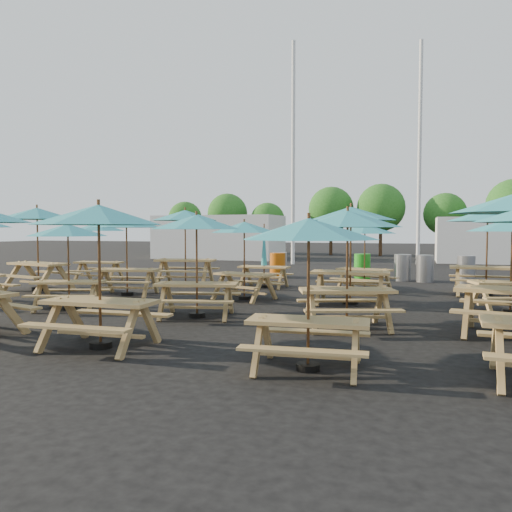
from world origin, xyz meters
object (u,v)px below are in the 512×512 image
(picnic_unit_18, at_px, (512,230))
(picnic_unit_5, at_px, (68,235))
(picnic_unit_11, at_px, (264,261))
(picnic_unit_19, at_px, (488,220))
(picnic_unit_6, at_px, (126,227))
(picnic_unit_12, at_px, (309,238))
(picnic_unit_2, at_px, (37,218))
(picnic_unit_15, at_px, (365,233))
(waste_bin_2, at_px, (362,267))
(waste_bin_5, at_px, (466,270))
(picnic_unit_3, at_px, (99,230))
(waste_bin_4, at_px, (425,269))
(picnic_unit_8, at_px, (99,223))
(picnic_unit_10, at_px, (244,232))
(waste_bin_3, at_px, (402,268))
(picnic_unit_9, at_px, (197,228))
(waste_bin_0, at_px, (279,265))
(waste_bin_1, at_px, (278,265))
(picnic_unit_13, at_px, (348,226))
(picnic_unit_7, at_px, (185,220))

(picnic_unit_18, bearing_deg, picnic_unit_5, 178.23)
(picnic_unit_11, height_order, picnic_unit_19, picnic_unit_19)
(picnic_unit_6, height_order, picnic_unit_12, picnic_unit_6)
(picnic_unit_11, bearing_deg, picnic_unit_2, -154.57)
(picnic_unit_15, xyz_separation_m, waste_bin_2, (-0.46, 3.61, -1.30))
(picnic_unit_6, relative_size, waste_bin_5, 2.48)
(picnic_unit_3, distance_m, waste_bin_4, 11.84)
(picnic_unit_8, relative_size, picnic_unit_10, 0.97)
(waste_bin_3, xyz_separation_m, waste_bin_4, (0.78, -0.19, 0.00))
(picnic_unit_11, xyz_separation_m, picnic_unit_12, (3.40, -8.94, 0.92))
(picnic_unit_5, distance_m, picnic_unit_12, 7.16)
(picnic_unit_15, bearing_deg, picnic_unit_19, 19.70)
(picnic_unit_18, xyz_separation_m, waste_bin_3, (-2.55, 6.72, -1.38))
(picnic_unit_9, bearing_deg, picnic_unit_5, 166.68)
(picnic_unit_6, distance_m, waste_bin_0, 7.46)
(waste_bin_1, bearing_deg, picnic_unit_10, -82.48)
(picnic_unit_11, xyz_separation_m, waste_bin_3, (4.19, 3.64, -0.36))
(picnic_unit_8, height_order, picnic_unit_18, picnic_unit_8)
(picnic_unit_6, height_order, picnic_unit_11, picnic_unit_6)
(picnic_unit_8, bearing_deg, waste_bin_0, 90.48)
(picnic_unit_13, relative_size, picnic_unit_15, 1.10)
(picnic_unit_10, distance_m, picnic_unit_13, 4.42)
(waste_bin_2, bearing_deg, picnic_unit_10, -110.47)
(waste_bin_0, bearing_deg, picnic_unit_2, -130.95)
(picnic_unit_8, height_order, waste_bin_3, picnic_unit_8)
(picnic_unit_19, height_order, waste_bin_1, picnic_unit_19)
(picnic_unit_8, distance_m, picnic_unit_10, 5.90)
(picnic_unit_11, height_order, waste_bin_3, picnic_unit_11)
(waste_bin_5, bearing_deg, picnic_unit_5, -135.59)
(waste_bin_5, bearing_deg, waste_bin_3, 173.77)
(picnic_unit_6, distance_m, picnic_unit_18, 9.89)
(picnic_unit_13, bearing_deg, picnic_unit_3, 129.73)
(picnic_unit_5, relative_size, picnic_unit_18, 0.96)
(picnic_unit_10, xyz_separation_m, picnic_unit_13, (3.16, -3.08, 0.12))
(picnic_unit_9, xyz_separation_m, picnic_unit_13, (3.22, -0.20, 0.03))
(picnic_unit_7, height_order, picnic_unit_15, picnic_unit_7)
(picnic_unit_9, bearing_deg, waste_bin_0, 81.27)
(waste_bin_0, distance_m, waste_bin_1, 0.42)
(picnic_unit_5, distance_m, picnic_unit_11, 6.53)
(picnic_unit_7, relative_size, waste_bin_1, 2.72)
(picnic_unit_5, bearing_deg, picnic_unit_10, 22.12)
(picnic_unit_8, distance_m, waste_bin_2, 12.73)
(picnic_unit_8, relative_size, picnic_unit_18, 0.95)
(picnic_unit_10, bearing_deg, picnic_unit_3, 174.12)
(picnic_unit_9, height_order, picnic_unit_15, picnic_unit_9)
(picnic_unit_10, height_order, picnic_unit_19, picnic_unit_19)
(picnic_unit_8, bearing_deg, picnic_unit_15, 67.92)
(picnic_unit_7, bearing_deg, waste_bin_4, 13.97)
(picnic_unit_2, height_order, waste_bin_5, picnic_unit_2)
(picnic_unit_15, bearing_deg, picnic_unit_7, -162.55)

